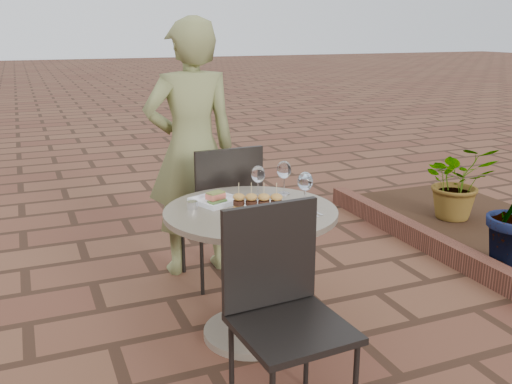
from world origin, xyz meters
name	(u,v)px	position (x,y,z in m)	size (l,w,h in m)	color
ground	(257,316)	(0.00, 0.00, 0.00)	(60.00, 60.00, 0.00)	brown
cafe_table	(251,254)	(-0.11, -0.18, 0.48)	(0.90, 0.90, 0.73)	gray
chair_far	(224,204)	(-0.02, 0.50, 0.55)	(0.46, 0.46, 0.93)	black
chair_near	(281,297)	(-0.23, -0.82, 0.55)	(0.47, 0.47, 0.93)	black
diner	(192,150)	(-0.14, 0.81, 0.85)	(0.62, 0.41, 1.71)	olive
plate_salmon	(216,200)	(-0.24, 0.00, 0.75)	(0.28, 0.28, 0.06)	white
plate_sliders	(258,205)	(-0.10, -0.25, 0.77)	(0.32, 0.32, 0.16)	white
plate_tuna	(282,222)	(-0.07, -0.46, 0.75)	(0.33, 0.33, 0.03)	white
wine_glass_right	(305,182)	(0.17, -0.25, 0.86)	(0.08, 0.08, 0.19)	white
wine_glass_mid	(258,175)	(0.01, 0.00, 0.86)	(0.08, 0.08, 0.18)	white
wine_glass_far	(284,171)	(0.17, 0.01, 0.87)	(0.08, 0.08, 0.19)	white
steel_ramekin	(193,205)	(-0.39, -0.06, 0.75)	(0.05, 0.05, 0.04)	silver
cutlery_set	(308,211)	(0.14, -0.33, 0.73)	(0.09, 0.20, 0.00)	silver
planter_curb	(443,248)	(1.60, 0.30, 0.07)	(0.12, 3.00, 0.15)	brown
potted_plant_a	(458,181)	(2.20, 0.86, 0.38)	(0.58, 0.51, 0.65)	#33662D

